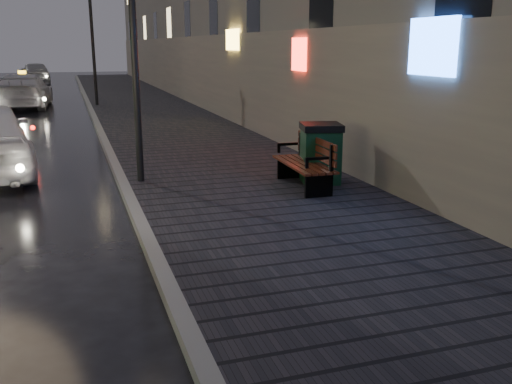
# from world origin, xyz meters

# --- Properties ---
(ground) EXTENTS (120.00, 120.00, 0.00)m
(ground) POSITION_xyz_m (0.00, 0.00, 0.00)
(ground) COLOR black
(ground) RESTS_ON ground
(sidewalk) EXTENTS (4.60, 58.00, 0.15)m
(sidewalk) POSITION_xyz_m (3.90, 21.00, 0.07)
(sidewalk) COLOR black
(sidewalk) RESTS_ON ground
(curb) EXTENTS (0.20, 58.00, 0.15)m
(curb) POSITION_xyz_m (1.50, 21.00, 0.07)
(curb) COLOR slate
(curb) RESTS_ON ground
(lamp_near) EXTENTS (0.36, 0.36, 5.28)m
(lamp_near) POSITION_xyz_m (1.85, 6.00, 3.49)
(lamp_near) COLOR black
(lamp_near) RESTS_ON sidewalk
(lamp_far) EXTENTS (0.36, 0.36, 5.28)m
(lamp_far) POSITION_xyz_m (1.85, 22.00, 3.49)
(lamp_far) COLOR black
(lamp_far) RESTS_ON sidewalk
(bench) EXTENTS (0.72, 1.92, 0.97)m
(bench) POSITION_xyz_m (4.85, 4.48, 0.64)
(bench) COLOR black
(bench) RESTS_ON sidewalk
(trash_bin) EXTENTS (0.93, 0.93, 1.18)m
(trash_bin) POSITION_xyz_m (5.27, 4.78, 0.75)
(trash_bin) COLOR black
(trash_bin) RESTS_ON sidewalk
(taxi_mid) EXTENTS (2.50, 5.48, 1.56)m
(taxi_mid) POSITION_xyz_m (-1.30, 23.03, 0.78)
(taxi_mid) COLOR silver
(taxi_mid) RESTS_ON ground
(car_far) EXTENTS (2.40, 4.86, 1.60)m
(car_far) POSITION_xyz_m (-1.58, 41.67, 0.80)
(car_far) COLOR #A8A9B0
(car_far) RESTS_ON ground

